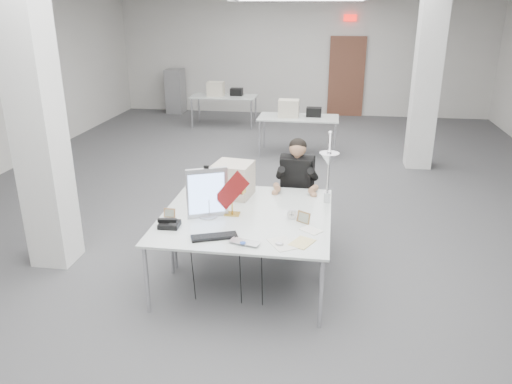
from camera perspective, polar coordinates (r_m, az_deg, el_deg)
room_shell at (r=7.18m, az=2.10°, el=11.22°), size 10.04×14.04×3.24m
desk_main at (r=4.96m, az=-2.01°, el=-4.72°), size 1.80×0.90×0.02m
desk_second at (r=5.78m, az=-0.38°, el=-0.95°), size 1.80×0.90×0.02m
bg_desk_a at (r=10.15m, az=4.87°, el=8.47°), size 1.60×0.80×0.02m
bg_desk_b at (r=12.57m, az=-3.68°, el=10.85°), size 1.60×0.80×0.02m
filing_cabinet at (r=14.42m, az=-9.18°, el=11.32°), size 0.45×0.55×1.20m
office_chair at (r=6.39m, az=4.66°, el=-0.32°), size 0.65×0.65×1.18m
seated_person at (r=6.24m, az=4.71°, el=2.18°), size 0.50×0.59×0.80m
monitor at (r=5.23m, az=-5.60°, el=-0.10°), size 0.42×0.22×0.54m
pennant at (r=5.12m, az=-2.81°, el=0.16°), size 0.40×0.15×0.46m
keyboard at (r=4.85m, az=-4.79°, el=-5.12°), size 0.47×0.30×0.02m
laptop at (r=4.68m, az=-1.52°, el=-6.02°), size 0.33×0.26×0.02m
mouse at (r=4.69m, az=2.69°, el=-5.93°), size 0.09×0.07×0.03m
bankers_lamp at (r=5.30m, az=-2.76°, el=-1.01°), size 0.30×0.19×0.32m
desk_phone at (r=5.13m, az=-9.87°, el=-3.68°), size 0.21×0.19×0.05m
picture_frame_left at (r=5.35m, az=-9.85°, el=-2.36°), size 0.13×0.03×0.10m
picture_frame_right at (r=5.16m, az=5.45°, el=-2.90°), size 0.15×0.11×0.12m
desk_clock at (r=5.25m, az=4.13°, el=-2.56°), size 0.10×0.03×0.10m
paper_stack_a at (r=4.72m, az=3.05°, el=-5.92°), size 0.33×0.36×0.01m
paper_stack_b at (r=4.76m, az=5.29°, el=-5.78°), size 0.27×0.30×0.01m
paper_stack_c at (r=5.02m, az=6.32°, el=-4.35°), size 0.25×0.24×0.01m
beige_monitor at (r=5.83m, az=-2.61°, el=1.43°), size 0.47×0.46×0.40m
architect_lamp at (r=5.38m, az=8.26°, el=2.18°), size 0.42×0.70×0.86m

